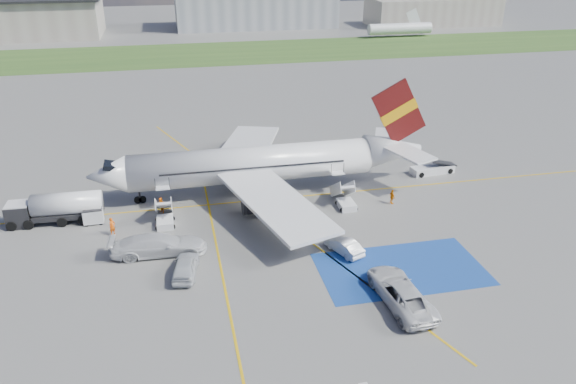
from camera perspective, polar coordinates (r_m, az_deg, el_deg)
name	(u,v)px	position (r m, az deg, el deg)	size (l,w,h in m)	color
ground	(277,258)	(49.74, -1.14, -6.72)	(400.00, 400.00, 0.00)	#60605E
grass_strip	(200,54)	(139.35, -8.93, 13.69)	(400.00, 30.00, 0.01)	#2D4C1E
taxiway_line_main	(255,200)	(60.15, -3.35, -0.87)	(120.00, 0.20, 0.01)	gold
taxiway_line_cross	(235,338)	(41.04, -5.43, -14.59)	(0.20, 60.00, 0.01)	gold
taxiway_line_diag	(255,200)	(60.15, -3.35, -0.87)	(0.20, 60.00, 0.01)	gold
staging_box	(401,269)	(49.15, 11.41, -7.67)	(14.00, 8.00, 0.01)	navy
terminal_centre	(255,6)	(180.00, -3.33, 18.30)	(48.00, 18.00, 12.00)	gray
terminal_east	(432,11)	(190.17, 14.46, 17.35)	(40.00, 16.00, 8.00)	gray
airliner	(265,163)	(60.82, -2.32, 2.94)	(36.81, 32.95, 11.92)	silver
airstairs_fwd	(165,218)	(56.40, -12.40, -2.58)	(1.90, 5.20, 3.60)	silver
airstairs_aft	(345,201)	(58.89, 5.83, -0.88)	(1.90, 5.20, 3.60)	silver
fuel_tanker	(56,210)	(59.60, -22.50, -1.74)	(9.01, 2.77, 3.04)	black
gpu_cart	(93,217)	(58.28, -19.16, -2.41)	(1.93, 1.29, 1.58)	silver
belt_loader	(433,170)	(69.06, 14.48, 2.21)	(5.73, 2.57, 1.67)	silver
car_silver_a	(185,266)	(47.81, -10.38, -7.45)	(1.91, 4.74, 1.62)	silver
car_silver_b	(344,246)	(50.43, 5.71, -5.46)	(1.45, 4.15, 1.37)	silver
van_white_a	(401,289)	(44.51, 11.39, -9.65)	(2.87, 6.22, 2.33)	silver
van_white_b	(158,242)	(51.01, -13.07, -4.95)	(2.56, 6.30, 2.47)	silver
crew_fwd	(112,226)	(55.49, -17.42, -3.35)	(0.65, 0.42, 1.77)	#FF600D
crew_nose	(161,205)	(58.52, -12.77, -1.34)	(0.81, 0.63, 1.66)	orange
crew_aft	(392,197)	(60.02, 10.52, -0.48)	(0.94, 0.39, 1.60)	orange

